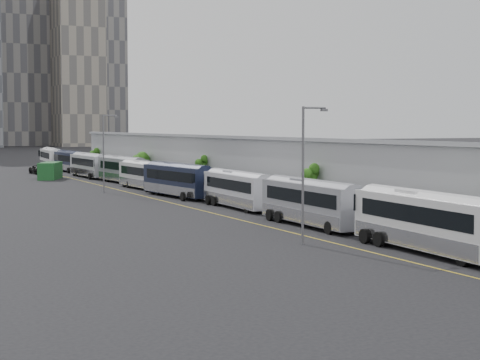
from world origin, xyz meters
TOP-DOWN VIEW (x-y plane):
  - sidewalk at (9.00, 55.00)m, footprint 10.00×170.00m
  - lane_line at (-1.50, 55.00)m, footprint 0.12×160.00m
  - depot at (12.99, 55.00)m, footprint 12.45×160.40m
  - bus_2 at (1.72, 32.22)m, footprint 3.43×13.93m
  - bus_3 at (1.94, 47.43)m, footprint 2.96×13.34m
  - bus_4 at (2.75, 63.23)m, footprint 3.00×12.86m
  - bus_5 at (1.74, 77.47)m, footprint 4.01×13.66m
  - bus_6 at (1.94, 90.26)m, footprint 3.04×12.67m
  - bus_7 at (2.76, 102.19)m, footprint 3.62×13.43m
  - bus_8 at (1.69, 116.41)m, footprint 3.18×13.37m
  - bus_9 at (2.54, 133.83)m, footprint 3.19×13.07m
  - bus_10 at (2.06, 145.71)m, footprint 3.73×13.78m
  - tree_2 at (6.08, 54.86)m, footprint 1.44×1.44m
  - tree_3 at (6.19, 81.20)m, footprint 1.22×1.22m
  - tree_4 at (5.43, 102.47)m, footprint 2.61×2.61m
  - tree_5 at (6.11, 129.59)m, footprint 1.38×1.38m
  - street_lamp_near at (-3.65, 39.03)m, footprint 2.04×0.22m
  - street_lamp_far at (-4.17, 87.33)m, footprint 2.04×0.22m
  - shipping_container at (-4.91, 115.27)m, footprint 5.01×6.95m
  - suv at (-3.66, 129.23)m, footprint 2.98×5.66m

SIDE VIEW (x-z plane):
  - lane_line at x=-1.50m, z-range 0.00..0.02m
  - sidewalk at x=9.00m, z-range 0.00..0.12m
  - suv at x=-3.66m, z-range 0.00..1.52m
  - shipping_container at x=-4.91m, z-range 0.00..2.63m
  - bus_6 at x=1.94m, z-range -0.29..3.39m
  - bus_4 at x=2.75m, z-range -0.29..3.44m
  - bus_9 at x=2.54m, z-range -0.30..3.50m
  - bus_7 at x=2.76m, z-range -0.30..3.58m
  - bus_8 at x=1.69m, z-range -0.30..3.58m
  - bus_3 at x=1.94m, z-range -0.30..3.58m
  - bus_5 at x=1.74m, z-range -0.31..3.63m
  - bus_10 at x=2.06m, z-range -0.31..3.67m
  - bus_2 at x=1.72m, z-range -0.31..3.72m
  - tree_4 at x=5.43m, z-range 0.90..5.34m
  - tree_5 at x=6.11m, z-range 1.21..5.14m
  - tree_3 at x=6.19m, z-range 1.39..5.62m
  - depot at x=12.99m, z-range -0.09..7.11m
  - tree_2 at x=6.08m, z-range 1.42..5.84m
  - street_lamp_far at x=-4.17m, z-range 0.70..10.38m
  - street_lamp_near at x=-3.65m, z-range 0.70..10.41m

